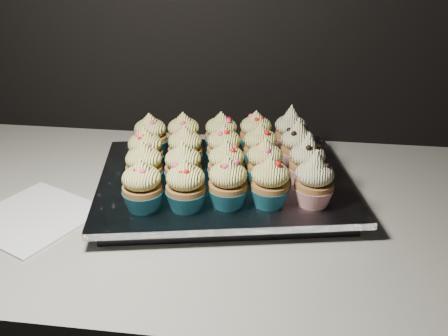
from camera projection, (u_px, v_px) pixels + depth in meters
name	position (u px, v px, depth m)	size (l,w,h in m)	color
worktop	(234.00, 213.00, 0.87)	(2.44, 0.64, 0.04)	beige
napkin	(33.00, 217.00, 0.82)	(0.17, 0.17, 0.00)	white
baking_tray	(224.00, 188.00, 0.89)	(0.40, 0.31, 0.02)	black
foil_lining	(224.00, 179.00, 0.88)	(0.44, 0.34, 0.01)	silver
cupcake_0	(142.00, 187.00, 0.77)	(0.06, 0.06, 0.08)	#175E6E
cupcake_1	(186.00, 186.00, 0.77)	(0.06, 0.06, 0.08)	#175E6E
cupcake_2	(228.00, 183.00, 0.78)	(0.06, 0.06, 0.08)	#175E6E
cupcake_3	(270.00, 183.00, 0.78)	(0.06, 0.06, 0.08)	#175E6E
cupcake_4	(314.00, 181.00, 0.78)	(0.06, 0.06, 0.10)	#A21616
cupcake_5	(144.00, 167.00, 0.83)	(0.06, 0.06, 0.08)	#175E6E
cupcake_6	(183.00, 167.00, 0.83)	(0.06, 0.06, 0.08)	#175E6E
cupcake_7	(226.00, 165.00, 0.83)	(0.06, 0.06, 0.08)	#175E6E
cupcake_8	(265.00, 164.00, 0.84)	(0.06, 0.06, 0.08)	#175E6E
cupcake_9	(307.00, 162.00, 0.84)	(0.06, 0.06, 0.10)	#A21616
cupcake_10	(146.00, 151.00, 0.88)	(0.06, 0.06, 0.08)	#175E6E
cupcake_11	(185.00, 149.00, 0.89)	(0.06, 0.06, 0.08)	#175E6E
cupcake_12	(224.00, 148.00, 0.90)	(0.06, 0.06, 0.08)	#175E6E
cupcake_13	(260.00, 147.00, 0.90)	(0.06, 0.06, 0.08)	#175E6E
cupcake_14	(297.00, 146.00, 0.90)	(0.06, 0.06, 0.10)	#A21616
cupcake_15	(150.00, 136.00, 0.95)	(0.06, 0.06, 0.08)	#175E6E
cupcake_16	(184.00, 135.00, 0.95)	(0.06, 0.06, 0.08)	#175E6E
cupcake_17	(221.00, 135.00, 0.96)	(0.06, 0.06, 0.08)	#175E6E
cupcake_18	(256.00, 133.00, 0.96)	(0.06, 0.06, 0.08)	#175E6E
cupcake_19	(290.00, 132.00, 0.96)	(0.06, 0.06, 0.10)	#A21616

